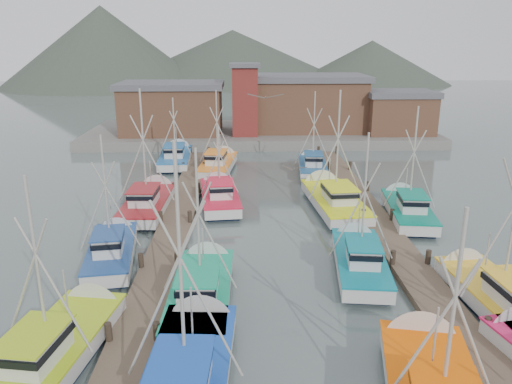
{
  "coord_description": "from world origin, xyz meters",
  "views": [
    {
      "loc": [
        -2.36,
        -27.29,
        12.49
      ],
      "look_at": [
        -1.46,
        4.77,
        2.6
      ],
      "focal_mm": 35.0,
      "sensor_mm": 36.0,
      "label": 1
    }
  ],
  "objects_px": {
    "boat_0": "(189,370)",
    "boat_4": "(202,288)",
    "boat_12": "(219,164)",
    "boat_8": "(219,195)",
    "lookout_tower": "(245,99)"
  },
  "relations": [
    {
      "from": "boat_12",
      "to": "lookout_tower",
      "type": "bearing_deg",
      "value": 84.54
    },
    {
      "from": "boat_0",
      "to": "boat_4",
      "type": "relative_size",
      "value": 1.15
    },
    {
      "from": "boat_0",
      "to": "boat_8",
      "type": "distance_m",
      "value": 21.67
    },
    {
      "from": "lookout_tower",
      "to": "boat_0",
      "type": "height_order",
      "value": "lookout_tower"
    },
    {
      "from": "boat_0",
      "to": "boat_12",
      "type": "bearing_deg",
      "value": 93.66
    },
    {
      "from": "boat_4",
      "to": "boat_8",
      "type": "bearing_deg",
      "value": 90.4
    },
    {
      "from": "lookout_tower",
      "to": "boat_4",
      "type": "bearing_deg",
      "value": -93.61
    },
    {
      "from": "boat_4",
      "to": "boat_12",
      "type": "distance_m",
      "value": 25.66
    },
    {
      "from": "boat_0",
      "to": "boat_4",
      "type": "distance_m",
      "value": 6.37
    },
    {
      "from": "boat_4",
      "to": "boat_8",
      "type": "relative_size",
      "value": 1.01
    },
    {
      "from": "boat_12",
      "to": "boat_8",
      "type": "bearing_deg",
      "value": -80.63
    },
    {
      "from": "boat_8",
      "to": "boat_0",
      "type": "bearing_deg",
      "value": -96.65
    },
    {
      "from": "boat_4",
      "to": "lookout_tower",
      "type": "bearing_deg",
      "value": 87.55
    },
    {
      "from": "lookout_tower",
      "to": "boat_8",
      "type": "xyz_separation_m",
      "value": [
        -2.2,
        -22.79,
        -4.88
      ]
    },
    {
      "from": "lookout_tower",
      "to": "boat_0",
      "type": "distance_m",
      "value": 44.79
    }
  ]
}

